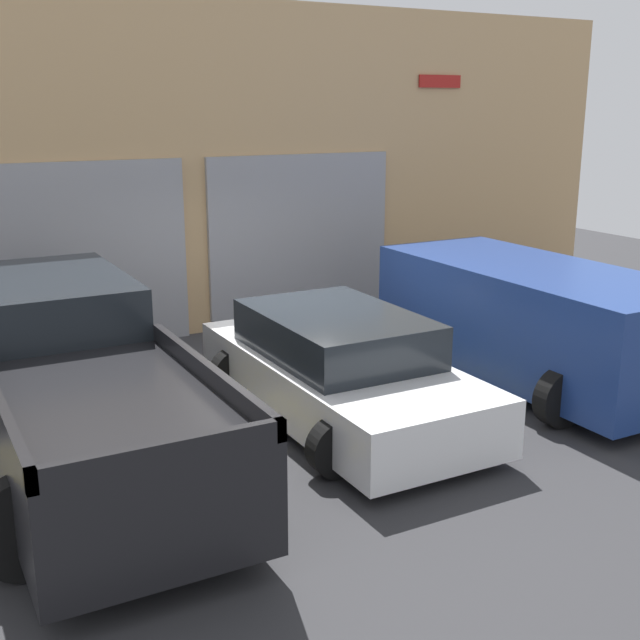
{
  "coord_description": "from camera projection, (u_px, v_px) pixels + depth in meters",
  "views": [
    {
      "loc": [
        -4.51,
        -9.13,
        3.65
      ],
      "look_at": [
        0.0,
        -0.82,
        1.1
      ],
      "focal_mm": 45.0,
      "sensor_mm": 36.0,
      "label": 1
    }
  ],
  "objects": [
    {
      "name": "ground_plane",
      "position": [
        291.0,
        385.0,
        10.78
      ],
      "size": [
        28.0,
        28.0,
        0.0
      ],
      "primitive_type": "plane",
      "color": "#2D2D30"
    },
    {
      "name": "shophouse_building",
      "position": [
        198.0,
        173.0,
        12.89
      ],
      "size": [
        16.34,
        0.68,
        5.24
      ],
      "color": "tan",
      "rests_on": "ground"
    },
    {
      "name": "pickup_truck",
      "position": [
        76.0,
        384.0,
        8.28
      ],
      "size": [
        2.52,
        5.6,
        1.76
      ],
      "color": "black",
      "rests_on": "ground"
    },
    {
      "name": "sedan_white",
      "position": [
        339.0,
        369.0,
        9.52
      ],
      "size": [
        2.23,
        4.32,
        1.29
      ],
      "color": "white",
      "rests_on": "ground"
    },
    {
      "name": "sedan_side",
      "position": [
        533.0,
        318.0,
        10.82
      ],
      "size": [
        2.42,
        4.67,
        1.57
      ],
      "color": "navy",
      "rests_on": "ground"
    },
    {
      "name": "parking_stripe_left",
      "position": [
        223.0,
        441.0,
        8.97
      ],
      "size": [
        0.12,
        2.2,
        0.01
      ],
      "primitive_type": "cube",
      "color": "gold",
      "rests_on": "ground"
    },
    {
      "name": "parking_stripe_centre",
      "position": [
        440.0,
        396.0,
        10.35
      ],
      "size": [
        0.12,
        2.2,
        0.01
      ],
      "primitive_type": "cube",
      "color": "gold",
      "rests_on": "ground"
    },
    {
      "name": "parking_stripe_right",
      "position": [
        606.0,
        362.0,
        11.73
      ],
      "size": [
        0.12,
        2.2,
        0.01
      ],
      "primitive_type": "cube",
      "color": "gold",
      "rests_on": "ground"
    }
  ]
}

